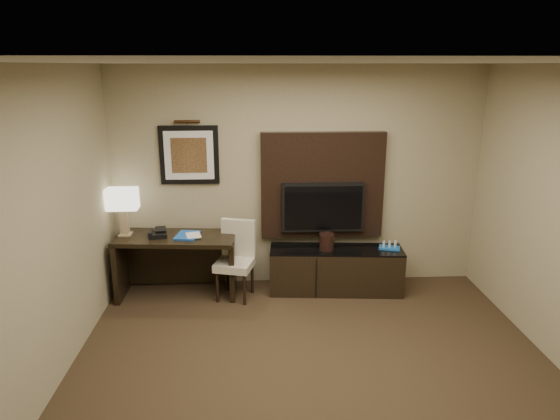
{
  "coord_description": "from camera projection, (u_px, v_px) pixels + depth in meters",
  "views": [
    {
      "loc": [
        -0.51,
        -3.45,
        2.68
      ],
      "look_at": [
        -0.25,
        1.8,
        1.15
      ],
      "focal_mm": 32.0,
      "sensor_mm": 36.0,
      "label": 1
    }
  ],
  "objects": [
    {
      "name": "blue_folder",
      "position": [
        187.0,
        235.0,
        5.86
      ],
      "size": [
        0.29,
        0.36,
        0.02
      ],
      "primitive_type": "cube",
      "rotation": [
        0.0,
        0.0,
        -0.15
      ],
      "color": "#1A50AD",
      "rests_on": "desk"
    },
    {
      "name": "floor",
      "position": [
        321.0,
        406.0,
        4.09
      ],
      "size": [
        4.5,
        5.0,
        0.01
      ],
      "primitive_type": "cube",
      "color": "#312316",
      "rests_on": "ground"
    },
    {
      "name": "picture_light",
      "position": [
        187.0,
        122.0,
        5.79
      ],
      "size": [
        0.04,
        0.04,
        0.3
      ],
      "primitive_type": "cylinder",
      "color": "#422A15",
      "rests_on": "wall_back"
    },
    {
      "name": "artwork",
      "position": [
        189.0,
        155.0,
        5.94
      ],
      "size": [
        0.7,
        0.04,
        0.7
      ],
      "primitive_type": "cube",
      "color": "black",
      "rests_on": "wall_back"
    },
    {
      "name": "desk",
      "position": [
        177.0,
        265.0,
        5.97
      ],
      "size": [
        1.44,
        0.71,
        0.75
      ],
      "primitive_type": "cube",
      "rotation": [
        0.0,
        0.0,
        -0.08
      ],
      "color": "black",
      "rests_on": "floor"
    },
    {
      "name": "credenza",
      "position": [
        336.0,
        270.0,
        6.09
      ],
      "size": [
        1.63,
        0.56,
        0.55
      ],
      "primitive_type": "cube",
      "rotation": [
        0.0,
        0.0,
        -0.08
      ],
      "color": "black",
      "rests_on": "floor"
    },
    {
      "name": "ceiling",
      "position": [
        330.0,
        62.0,
        3.33
      ],
      "size": [
        4.5,
        5.0,
        0.01
      ],
      "primitive_type": "cube",
      "color": "silver",
      "rests_on": "wall_back"
    },
    {
      "name": "table_lamp",
      "position": [
        123.0,
        211.0,
        5.81
      ],
      "size": [
        0.41,
        0.3,
        0.6
      ],
      "primitive_type": null,
      "rotation": [
        0.0,
        0.0,
        0.26
      ],
      "color": "tan",
      "rests_on": "desk"
    },
    {
      "name": "ice_bucket",
      "position": [
        327.0,
        242.0,
        5.96
      ],
      "size": [
        0.2,
        0.2,
        0.2
      ],
      "primitive_type": "cylinder",
      "rotation": [
        0.0,
        0.0,
        0.09
      ],
      "color": "black",
      "rests_on": "credenza"
    },
    {
      "name": "tv",
      "position": [
        323.0,
        207.0,
        6.06
      ],
      "size": [
        1.0,
        0.08,
        0.6
      ],
      "primitive_type": "cube",
      "color": "black",
      "rests_on": "tv_wall_panel"
    },
    {
      "name": "minibar_tray",
      "position": [
        389.0,
        245.0,
        6.01
      ],
      "size": [
        0.28,
        0.21,
        0.09
      ],
      "primitive_type": null,
      "rotation": [
        0.0,
        0.0,
        -0.3
      ],
      "color": "#1B5EB1",
      "rests_on": "credenza"
    },
    {
      "name": "wall_left",
      "position": [
        16.0,
        257.0,
        3.6
      ],
      "size": [
        0.01,
        5.0,
        2.7
      ],
      "primitive_type": "cube",
      "color": "#9A8F68",
      "rests_on": "floor"
    },
    {
      "name": "wall_back",
      "position": [
        297.0,
        178.0,
        6.1
      ],
      "size": [
        4.5,
        0.01,
        2.7
      ],
      "primitive_type": "cube",
      "color": "#9A8F68",
      "rests_on": "floor"
    },
    {
      "name": "desk_chair",
      "position": [
        235.0,
        264.0,
        5.87
      ],
      "size": [
        0.53,
        0.57,
        0.86
      ],
      "primitive_type": null,
      "rotation": [
        0.0,
        0.0,
        -0.27
      ],
      "color": "beige",
      "rests_on": "floor"
    },
    {
      "name": "book",
      "position": [
        186.0,
        228.0,
        5.79
      ],
      "size": [
        0.17,
        0.06,
        0.23
      ],
      "primitive_type": "imported",
      "rotation": [
        0.0,
        0.0,
        0.25
      ],
      "color": "#B7A98F",
      "rests_on": "desk"
    },
    {
      "name": "tv_wall_panel",
      "position": [
        322.0,
        185.0,
        6.08
      ],
      "size": [
        1.5,
        0.12,
        1.3
      ],
      "primitive_type": "cube",
      "color": "black",
      "rests_on": "wall_back"
    },
    {
      "name": "desk_phone",
      "position": [
        158.0,
        233.0,
        5.83
      ],
      "size": [
        0.24,
        0.22,
        0.1
      ],
      "primitive_type": null,
      "rotation": [
        0.0,
        0.0,
        0.17
      ],
      "color": "black",
      "rests_on": "desk"
    }
  ]
}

